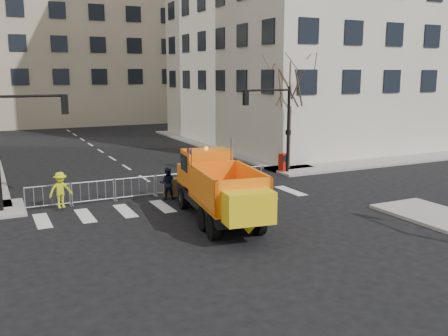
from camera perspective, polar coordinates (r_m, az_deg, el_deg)
name	(u,v)px	position (r m, az deg, el deg)	size (l,w,h in m)	color
ground	(237,237)	(19.39, 1.47, -7.85)	(120.00, 120.00, 0.00)	black
sidewalk_back	(164,189)	(26.91, -6.91, -2.44)	(64.00, 5.00, 0.15)	gray
building_far	(47,26)	(69.06, -19.53, 15.01)	(30.00, 18.00, 24.00)	tan
traffic_light_right	(288,131)	(31.09, 7.35, 4.24)	(0.18, 0.18, 5.40)	black
crowd_barriers	(155,185)	(25.75, -7.85, -1.99)	(12.60, 0.60, 1.10)	#9EA0A5
street_tree	(289,112)	(32.20, 7.46, 6.34)	(3.00, 3.00, 7.50)	#382B21
plow_truck	(219,187)	(20.88, -0.54, -2.19)	(3.57, 8.97, 3.39)	black
cop_a	(211,184)	(24.34, -1.46, -1.87)	(0.63, 0.41, 1.73)	black
cop_b	(167,183)	(24.94, -6.48, -1.76)	(0.79, 0.61, 1.62)	black
cop_c	(206,183)	(24.85, -2.03, -1.68)	(0.98, 0.41, 1.67)	black
worker	(61,190)	(23.87, -18.17, -2.40)	(1.07, 0.61, 1.65)	#C6D218
newspaper_box	(283,162)	(31.44, 6.76, 0.64)	(0.45, 0.40, 1.10)	#9D180C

